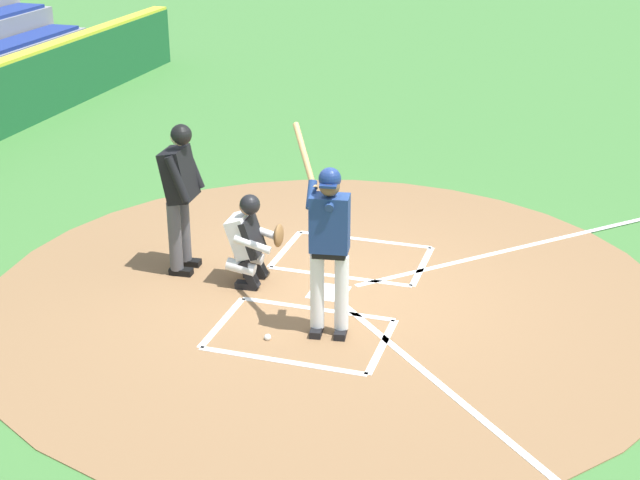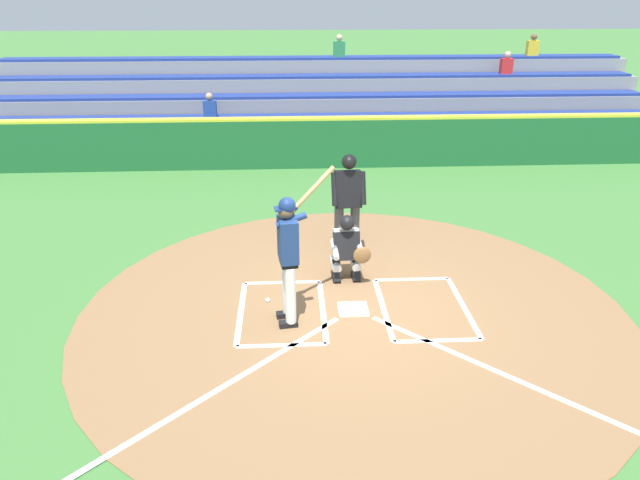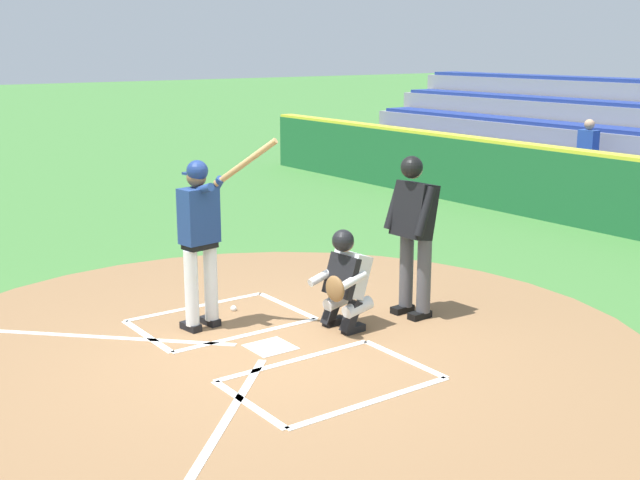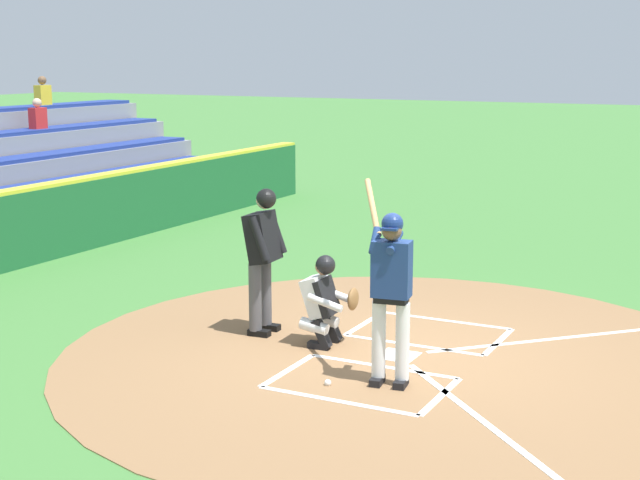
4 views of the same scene
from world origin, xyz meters
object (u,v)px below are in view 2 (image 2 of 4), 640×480
Objects in this scene: catcher at (347,247)px; plate_umpire at (348,199)px; batter at (289,251)px; baseball at (268,300)px.

plate_umpire reaches higher than catcher.
baseball is (0.34, -0.57, -1.06)m from batter.
batter is at bearing 64.78° from plate_umpire.
plate_umpire reaches higher than baseball.
baseball is (1.35, 1.58, -1.04)m from plate_umpire.
catcher is 0.61× the size of plate_umpire.
plate_umpire is at bearing -130.47° from baseball.
plate_umpire is (-1.01, -2.15, -0.02)m from batter.
catcher is 1.03m from plate_umpire.
baseball is (1.26, 0.67, -0.55)m from catcher.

